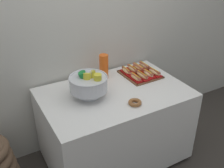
{
  "coord_description": "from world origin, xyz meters",
  "views": [
    {
      "loc": [
        -1.03,
        -1.79,
        1.98
      ],
      "look_at": [
        -0.01,
        0.02,
        0.84
      ],
      "focal_mm": 43.09,
      "sensor_mm": 36.0,
      "label": 1
    }
  ],
  "objects_px": {
    "hot_dog_4": "(126,71)",
    "hot_dog_7": "(144,66)",
    "hot_dog_3": "(154,72)",
    "hot_dog_2": "(148,74)",
    "donut": "(135,103)",
    "hot_dog_5": "(132,69)",
    "cup_stack": "(104,67)",
    "buffet_table": "(114,124)",
    "punch_bowl": "(89,83)",
    "hot_dog_1": "(142,76)",
    "hot_dog_6": "(139,68)",
    "hot_dog_0": "(136,78)",
    "serving_tray": "(140,74)"
  },
  "relations": [
    {
      "from": "hot_dog_1",
      "to": "hot_dog_7",
      "type": "xyz_separation_m",
      "value": [
        0.15,
        0.17,
        0.0
      ]
    },
    {
      "from": "hot_dog_0",
      "to": "buffet_table",
      "type": "bearing_deg",
      "value": -164.05
    },
    {
      "from": "cup_stack",
      "to": "hot_dog_5",
      "type": "bearing_deg",
      "value": -8.01
    },
    {
      "from": "hot_dog_2",
      "to": "punch_bowl",
      "type": "distance_m",
      "value": 0.67
    },
    {
      "from": "hot_dog_1",
      "to": "hot_dog_6",
      "type": "distance_m",
      "value": 0.18
    },
    {
      "from": "buffet_table",
      "to": "hot_dog_2",
      "type": "xyz_separation_m",
      "value": [
        0.43,
        0.08,
        0.4
      ]
    },
    {
      "from": "buffet_table",
      "to": "serving_tray",
      "type": "height_order",
      "value": "serving_tray"
    },
    {
      "from": "hot_dog_3",
      "to": "cup_stack",
      "type": "distance_m",
      "value": 0.51
    },
    {
      "from": "hot_dog_4",
      "to": "punch_bowl",
      "type": "bearing_deg",
      "value": -157.45
    },
    {
      "from": "hot_dog_6",
      "to": "hot_dog_5",
      "type": "bearing_deg",
      "value": -178.78
    },
    {
      "from": "hot_dog_7",
      "to": "hot_dog_5",
      "type": "bearing_deg",
      "value": -178.78
    },
    {
      "from": "hot_dog_2",
      "to": "cup_stack",
      "type": "distance_m",
      "value": 0.44
    },
    {
      "from": "hot_dog_1",
      "to": "cup_stack",
      "type": "bearing_deg",
      "value": 145.92
    },
    {
      "from": "hot_dog_7",
      "to": "punch_bowl",
      "type": "height_order",
      "value": "punch_bowl"
    },
    {
      "from": "hot_dog_2",
      "to": "hot_dog_5",
      "type": "height_order",
      "value": "hot_dog_5"
    },
    {
      "from": "hot_dog_5",
      "to": "hot_dog_1",
      "type": "bearing_deg",
      "value": -88.78
    },
    {
      "from": "hot_dog_6",
      "to": "hot_dog_4",
      "type": "bearing_deg",
      "value": -178.78
    },
    {
      "from": "hot_dog_1",
      "to": "donut",
      "type": "distance_m",
      "value": 0.46
    },
    {
      "from": "hot_dog_1",
      "to": "hot_dog_3",
      "type": "distance_m",
      "value": 0.15
    },
    {
      "from": "serving_tray",
      "to": "punch_bowl",
      "type": "relative_size",
      "value": 1.11
    },
    {
      "from": "punch_bowl",
      "to": "cup_stack",
      "type": "height_order",
      "value": "punch_bowl"
    },
    {
      "from": "hot_dog_3",
      "to": "hot_dog_5",
      "type": "bearing_deg",
      "value": 133.49
    },
    {
      "from": "buffet_table",
      "to": "punch_bowl",
      "type": "bearing_deg",
      "value": 171.71
    },
    {
      "from": "cup_stack",
      "to": "serving_tray",
      "type": "bearing_deg",
      "value": -19.95
    },
    {
      "from": "buffet_table",
      "to": "hot_dog_4",
      "type": "xyz_separation_m",
      "value": [
        0.27,
        0.24,
        0.4
      ]
    },
    {
      "from": "hot_dog_3",
      "to": "donut",
      "type": "distance_m",
      "value": 0.57
    },
    {
      "from": "buffet_table",
      "to": "serving_tray",
      "type": "relative_size",
      "value": 3.56
    },
    {
      "from": "hot_dog_5",
      "to": "cup_stack",
      "type": "height_order",
      "value": "cup_stack"
    },
    {
      "from": "hot_dog_0",
      "to": "hot_dog_6",
      "type": "relative_size",
      "value": 0.87
    },
    {
      "from": "hot_dog_5",
      "to": "cup_stack",
      "type": "distance_m",
      "value": 0.32
    },
    {
      "from": "hot_dog_4",
      "to": "hot_dog_3",
      "type": "bearing_deg",
      "value": -35.04
    },
    {
      "from": "hot_dog_2",
      "to": "donut",
      "type": "distance_m",
      "value": 0.51
    },
    {
      "from": "buffet_table",
      "to": "hot_dog_1",
      "type": "xyz_separation_m",
      "value": [
        0.35,
        0.08,
        0.4
      ]
    },
    {
      "from": "hot_dog_1",
      "to": "donut",
      "type": "xyz_separation_m",
      "value": [
        -0.31,
        -0.34,
        -0.02
      ]
    },
    {
      "from": "hot_dog_3",
      "to": "donut",
      "type": "bearing_deg",
      "value": -143.24
    },
    {
      "from": "buffet_table",
      "to": "donut",
      "type": "distance_m",
      "value": 0.46
    },
    {
      "from": "hot_dog_3",
      "to": "hot_dog_7",
      "type": "relative_size",
      "value": 1.05
    },
    {
      "from": "hot_dog_1",
      "to": "hot_dog_2",
      "type": "height_order",
      "value": "same"
    },
    {
      "from": "hot_dog_2",
      "to": "hot_dog_3",
      "type": "xyz_separation_m",
      "value": [
        0.07,
        0.0,
        0.0
      ]
    },
    {
      "from": "serving_tray",
      "to": "hot_dog_2",
      "type": "distance_m",
      "value": 0.1
    },
    {
      "from": "hot_dog_0",
      "to": "hot_dog_4",
      "type": "relative_size",
      "value": 1.01
    },
    {
      "from": "cup_stack",
      "to": "buffet_table",
      "type": "bearing_deg",
      "value": -98.72
    },
    {
      "from": "punch_bowl",
      "to": "hot_dog_5",
      "type": "bearing_deg",
      "value": 20.02
    },
    {
      "from": "serving_tray",
      "to": "hot_dog_4",
      "type": "bearing_deg",
      "value": 144.96
    },
    {
      "from": "hot_dog_4",
      "to": "hot_dog_7",
      "type": "bearing_deg",
      "value": 1.22
    },
    {
      "from": "buffet_table",
      "to": "hot_dog_1",
      "type": "distance_m",
      "value": 0.54
    },
    {
      "from": "serving_tray",
      "to": "hot_dog_5",
      "type": "distance_m",
      "value": 0.1
    },
    {
      "from": "serving_tray",
      "to": "hot_dog_6",
      "type": "height_order",
      "value": "hot_dog_6"
    },
    {
      "from": "hot_dog_2",
      "to": "hot_dog_4",
      "type": "distance_m",
      "value": 0.22
    },
    {
      "from": "hot_dog_0",
      "to": "cup_stack",
      "type": "xyz_separation_m",
      "value": [
        -0.23,
        0.21,
        0.09
      ]
    }
  ]
}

